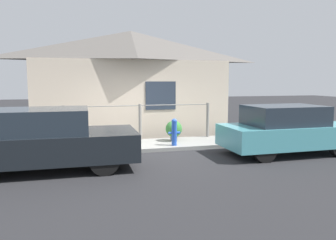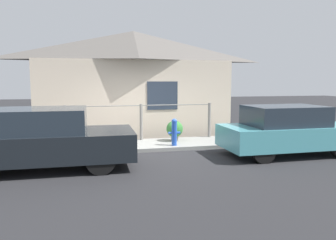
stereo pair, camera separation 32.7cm
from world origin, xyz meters
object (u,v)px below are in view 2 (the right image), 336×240
Objects in this scene: car_left at (41,139)px; car_right at (288,130)px; fire_hydrant at (174,131)px; potted_plant_near_hydrant at (175,129)px.

car_left is 6.51m from car_right.
car_left is 3.91m from fire_hydrant.
car_left is 5.16× the size of fire_hydrant.
fire_hydrant is (3.62, 1.47, -0.18)m from car_left.
car_left is at bearing -150.01° from potted_plant_near_hydrant.
car_left reaches higher than fire_hydrant.
car_right reaches higher than fire_hydrant.
fire_hydrant is at bearing 152.81° from car_right.
car_left is 1.13× the size of car_right.
car_right is at bearing -39.21° from potted_plant_near_hydrant.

